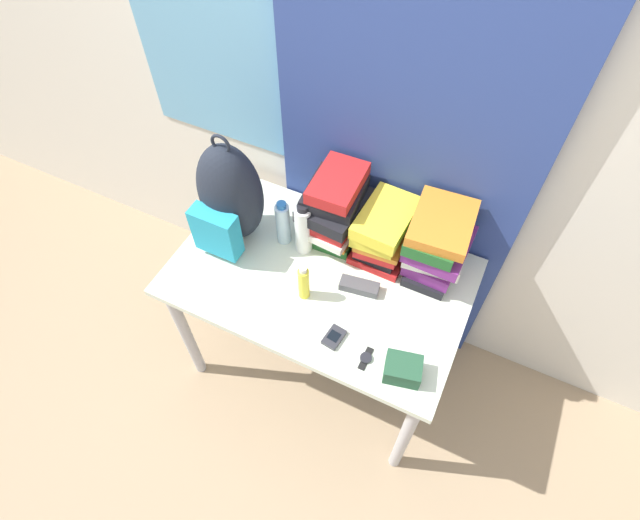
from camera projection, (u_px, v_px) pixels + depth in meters
ground_plane at (287, 422)px, 2.38m from camera, size 12.00×12.00×0.00m
wall_back at (373, 107)px, 1.80m from camera, size 6.00×0.06×2.50m
curtain_blue at (406, 127)px, 1.74m from camera, size 0.98×0.04×2.50m
desk at (320, 289)px, 2.04m from camera, size 1.16×0.72×0.76m
backpack at (229, 197)px, 1.91m from camera, size 0.26×0.27×0.51m
book_stack_left at (335, 209)px, 1.95m from camera, size 0.24×0.29×0.32m
book_stack_center at (383, 233)px, 1.93m from camera, size 0.21×0.28×0.24m
book_stack_right at (437, 245)px, 1.84m from camera, size 0.23×0.29×0.30m
water_bottle at (283, 223)px, 1.98m from camera, size 0.06×0.06×0.22m
sports_bottle at (303, 229)px, 1.94m from camera, size 0.07×0.07×0.25m
sunscreen_bottle at (304, 283)px, 1.84m from camera, size 0.04×0.04×0.18m
cell_phone at (334, 337)px, 1.79m from camera, size 0.07×0.09×0.02m
sunglasses_case at (359, 286)px, 1.90m from camera, size 0.16×0.08×0.04m
camera_pouch at (403, 369)px, 1.68m from camera, size 0.14×0.12×0.07m
wristwatch at (366, 358)px, 1.74m from camera, size 0.04×0.09×0.01m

